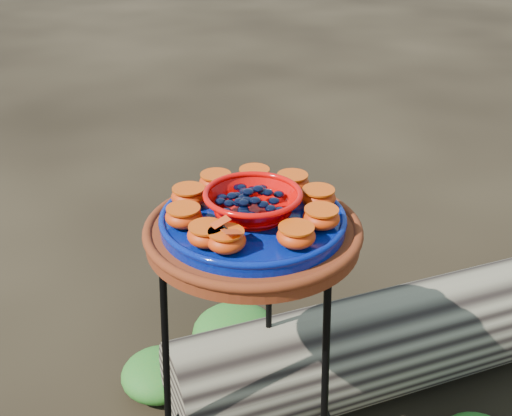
% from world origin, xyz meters
% --- Properties ---
extents(plant_stand, '(0.44, 0.44, 0.70)m').
position_xyz_m(plant_stand, '(0.00, 0.00, 0.35)').
color(plant_stand, black).
rests_on(plant_stand, ground).
extents(terracotta_saucer, '(0.45, 0.45, 0.04)m').
position_xyz_m(terracotta_saucer, '(0.00, 0.00, 0.72)').
color(terracotta_saucer, '#612809').
rests_on(terracotta_saucer, plant_stand).
extents(cobalt_plate, '(0.39, 0.39, 0.03)m').
position_xyz_m(cobalt_plate, '(0.00, 0.00, 0.75)').
color(cobalt_plate, '#02004F').
rests_on(cobalt_plate, terracotta_saucer).
extents(red_bowl, '(0.19, 0.19, 0.05)m').
position_xyz_m(red_bowl, '(0.00, 0.00, 0.79)').
color(red_bowl, '#D60603').
rests_on(red_bowl, cobalt_plate).
extents(glass_gems, '(0.15, 0.15, 0.03)m').
position_xyz_m(glass_gems, '(0.00, 0.00, 0.83)').
color(glass_gems, black).
rests_on(glass_gems, red_bowl).
extents(orange_half_0, '(0.07, 0.07, 0.04)m').
position_xyz_m(orange_half_0, '(-0.02, -0.14, 0.78)').
color(orange_half_0, red).
rests_on(orange_half_0, cobalt_plate).
extents(orange_half_1, '(0.07, 0.07, 0.04)m').
position_xyz_m(orange_half_1, '(0.10, -0.10, 0.78)').
color(orange_half_1, red).
rests_on(orange_half_1, cobalt_plate).
extents(orange_half_2, '(0.07, 0.07, 0.04)m').
position_xyz_m(orange_half_2, '(0.14, -0.02, 0.78)').
color(orange_half_2, red).
rests_on(orange_half_2, cobalt_plate).
extents(orange_half_3, '(0.07, 0.07, 0.04)m').
position_xyz_m(orange_half_3, '(0.13, 0.07, 0.78)').
color(orange_half_3, red).
rests_on(orange_half_3, cobalt_plate).
extents(orange_half_4, '(0.07, 0.07, 0.04)m').
position_xyz_m(orange_half_4, '(0.06, 0.13, 0.78)').
color(orange_half_4, red).
rests_on(orange_half_4, cobalt_plate).
extents(orange_half_5, '(0.07, 0.07, 0.04)m').
position_xyz_m(orange_half_5, '(-0.03, 0.14, 0.78)').
color(orange_half_5, red).
rests_on(orange_half_5, cobalt_plate).
extents(orange_half_6, '(0.07, 0.07, 0.04)m').
position_xyz_m(orange_half_6, '(-0.10, 0.10, 0.78)').
color(orange_half_6, red).
rests_on(orange_half_6, cobalt_plate).
extents(orange_half_7, '(0.07, 0.07, 0.04)m').
position_xyz_m(orange_half_7, '(-0.14, 0.02, 0.78)').
color(orange_half_7, red).
rests_on(orange_half_7, cobalt_plate).
extents(orange_half_8, '(0.07, 0.07, 0.04)m').
position_xyz_m(orange_half_8, '(-0.13, -0.07, 0.78)').
color(orange_half_8, red).
rests_on(orange_half_8, cobalt_plate).
extents(orange_half_9, '(0.07, 0.07, 0.04)m').
position_xyz_m(orange_half_9, '(-0.06, -0.13, 0.78)').
color(orange_half_9, red).
rests_on(orange_half_9, cobalt_plate).
extents(butterfly, '(0.09, 0.09, 0.01)m').
position_xyz_m(butterfly, '(-0.02, -0.14, 0.81)').
color(butterfly, red).
rests_on(butterfly, orange_half_0).
extents(driftwood_log, '(1.65, 1.27, 0.31)m').
position_xyz_m(driftwood_log, '(0.48, 0.50, 0.16)').
color(driftwood_log, black).
rests_on(driftwood_log, ground).
extents(foliage_left, '(0.23, 0.23, 0.12)m').
position_xyz_m(foliage_left, '(-0.34, 0.24, 0.06)').
color(foliage_left, '#1E681E').
rests_on(foliage_left, ground).
extents(foliage_back, '(0.28, 0.28, 0.14)m').
position_xyz_m(foliage_back, '(-0.15, 0.47, 0.07)').
color(foliage_back, '#1E681E').
rests_on(foliage_back, ground).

